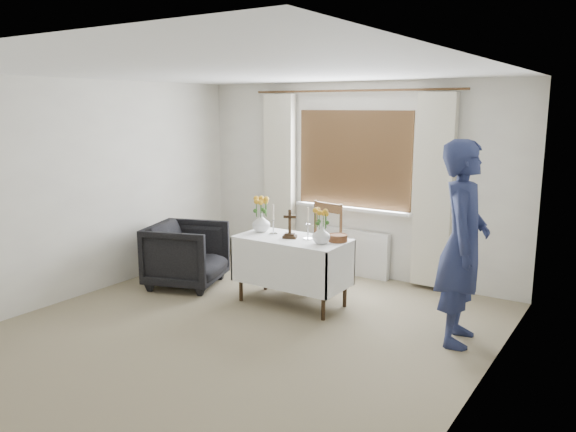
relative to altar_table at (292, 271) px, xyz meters
The scene contains 12 objects.
ground 1.11m from the altar_table, 89.23° to the right, with size 5.00×5.00×0.00m, color #84785B.
altar_table is the anchor object (origin of this frame).
wooden_chair 0.69m from the altar_table, 96.56° to the left, with size 0.48×0.48×1.03m, color #54381C, non-canonical shape.
armchair 1.46m from the altar_table, behind, with size 0.84×0.86×0.79m, color black.
person 1.95m from the altar_table, ahead, with size 0.70×0.46×1.90m, color navy.
radiator 1.38m from the altar_table, 89.42° to the left, with size 1.10×0.10×0.60m, color silver.
wooden_cross 0.54m from the altar_table, 128.58° to the right, with size 0.15×0.11×0.32m, color black, non-canonical shape.
candlestick_left 0.62m from the altar_table, behind, with size 0.10×0.10×0.35m, color silver, non-canonical shape.
candlestick_right 0.59m from the altar_table, 13.15° to the left, with size 0.10×0.10×0.35m, color silver, non-canonical shape.
flower_vase_left 0.68m from the altar_table, behind, with size 0.21×0.21×0.22m, color silver.
flower_vase_right 0.63m from the altar_table, ahead, with size 0.19×0.19×0.20m, color silver.
wicker_basket 0.67m from the altar_table, 14.79° to the left, with size 0.20×0.20×0.08m, color brown.
Camera 1 is at (3.25, -4.02, 2.19)m, focal length 35.00 mm.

